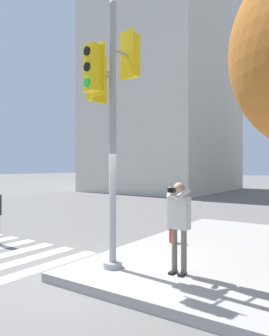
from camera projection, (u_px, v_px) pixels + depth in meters
The scene contains 5 objects.
ground_plane at pixel (78, 280), 6.48m from camera, with size 160.00×160.00×0.00m, color slate.
traffic_signal_pole at pixel (109, 97), 6.72m from camera, with size 0.96×1.32×5.44m.
person_photographer at pixel (179, 218), 6.28m from camera, with size 0.50×0.53×1.76m.
fire_hydrant at pixel (172, 229), 8.89m from camera, with size 0.18×0.24×0.76m.
building_left at pixel (165, 80), 31.26m from camera, with size 11.09×13.29×20.99m.
Camera 1 is at (4.57, -4.71, 2.24)m, focal length 35.00 mm.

